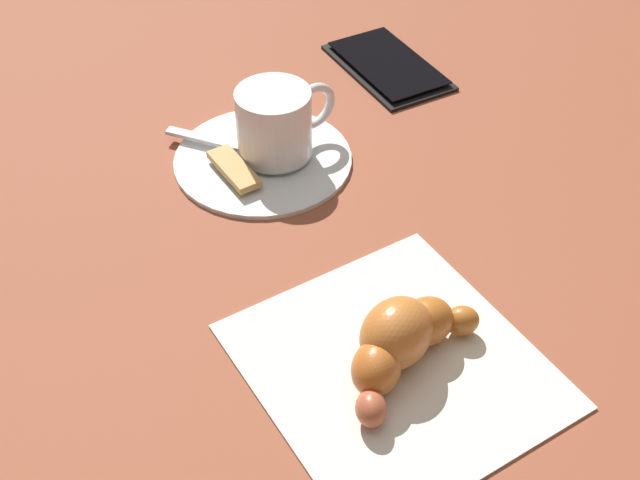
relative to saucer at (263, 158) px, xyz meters
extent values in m
plane|color=brown|center=(-0.10, 0.02, 0.00)|extent=(1.80, 1.80, 0.00)
cylinder|color=silver|center=(0.00, 0.00, 0.00)|extent=(0.15, 0.15, 0.01)
cylinder|color=silver|center=(0.00, -0.01, 0.03)|extent=(0.06, 0.06, 0.06)
cylinder|color=#432513|center=(0.00, -0.01, 0.04)|extent=(0.05, 0.05, 0.00)
torus|color=silver|center=(-0.01, -0.05, 0.03)|extent=(0.01, 0.04, 0.04)
cube|color=silver|center=(0.04, 0.02, 0.01)|extent=(0.08, 0.05, 0.00)
ellipsoid|color=silver|center=(-0.01, -0.01, 0.01)|extent=(0.03, 0.03, 0.01)
cube|color=tan|center=(-0.01, 0.03, 0.01)|extent=(0.06, 0.03, 0.01)
cube|color=silver|center=(-0.23, 0.06, 0.00)|extent=(0.21, 0.20, 0.00)
ellipsoid|color=#AB5F23|center=(-0.24, 0.01, 0.01)|extent=(0.03, 0.03, 0.02)
ellipsoid|color=#B05F22|center=(-0.23, 0.03, 0.02)|extent=(0.04, 0.04, 0.03)
ellipsoid|color=#BB6B2E|center=(-0.22, 0.06, 0.02)|extent=(0.05, 0.06, 0.05)
ellipsoid|color=#B45F25|center=(-0.23, 0.08, 0.02)|extent=(0.05, 0.05, 0.03)
ellipsoid|color=#A95234|center=(-0.25, 0.10, 0.01)|extent=(0.03, 0.03, 0.02)
cube|color=black|center=(0.04, -0.18, 0.00)|extent=(0.14, 0.10, 0.01)
cube|color=black|center=(0.04, -0.18, 0.00)|extent=(0.13, 0.09, 0.00)
camera|label=1|loc=(-0.45, 0.30, 0.41)|focal=45.54mm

